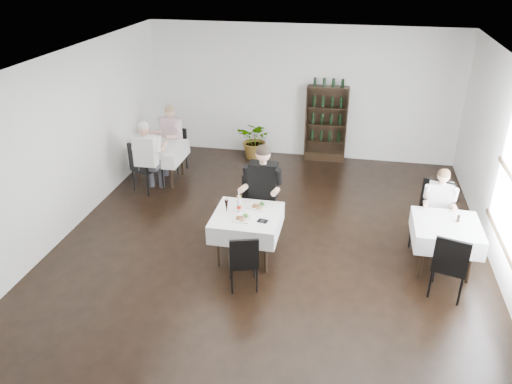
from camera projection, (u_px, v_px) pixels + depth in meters
room_shell at (266, 173)px, 7.32m from camera, size 9.00×9.00×9.00m
wine_shelf at (326, 125)px, 11.29m from camera, size 0.90×0.28×1.75m
main_table at (247, 223)px, 7.76m from camera, size 1.03×1.03×0.77m
left_table at (160, 153)px, 10.38m from camera, size 0.98×0.98×0.77m
right_table at (446, 232)px, 7.50m from camera, size 0.98×0.98×0.77m
potted_tree at (256, 140)px, 11.54m from camera, size 0.97×0.90×0.91m
main_chair_far at (251, 202)px, 8.55m from camera, size 0.53×0.53×0.96m
main_chair_near at (244, 259)px, 7.05m from camera, size 0.51×0.52×0.90m
left_chair_far at (176, 146)px, 10.93m from camera, size 0.51×0.52×0.94m
left_chair_near at (143, 165)px, 9.88m from camera, size 0.63×0.63×1.04m
right_chair_far at (433, 210)px, 8.12m from camera, size 0.65×0.65×1.10m
right_chair_near at (450, 263)px, 6.86m from camera, size 0.56×0.57×1.01m
diner_main at (262, 187)px, 8.13m from camera, size 0.63×0.63×1.66m
diner_left_far at (169, 134)px, 10.74m from camera, size 0.66×0.69×1.47m
diner_left_near at (148, 152)px, 9.68m from camera, size 0.58×0.58×1.54m
diner_right_far at (439, 203)px, 8.01m from camera, size 0.53×0.54×1.35m
plate_far at (259, 206)px, 7.89m from camera, size 0.33×0.33×0.08m
plate_near at (242, 218)px, 7.54m from camera, size 0.27×0.27×0.08m
pilsner_dark at (227, 206)px, 7.70m from camera, size 0.06×0.06×0.27m
pilsner_lager at (239, 203)px, 7.78m from camera, size 0.07×0.07×0.30m
coke_bottle at (239, 206)px, 7.70m from camera, size 0.07×0.07×0.28m
napkin_cutlery at (263, 221)px, 7.50m from camera, size 0.17×0.17×0.02m
pepper_mill at (458, 219)px, 7.46m from camera, size 0.05×0.05×0.11m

